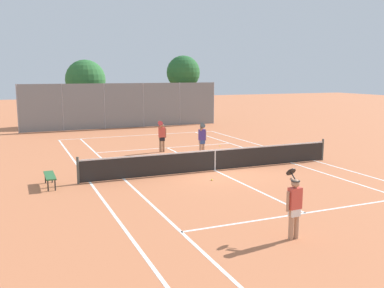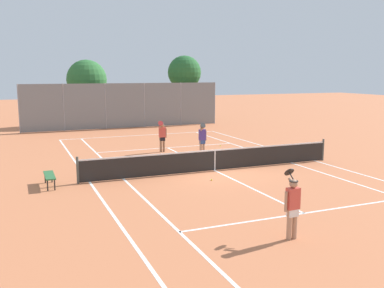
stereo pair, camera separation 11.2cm
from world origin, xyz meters
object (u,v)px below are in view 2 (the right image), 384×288
Objects in this scene: loose_tennis_ball_0 at (212,180)px; loose_tennis_ball_1 at (193,153)px; player_far_left at (162,135)px; player_far_right at (202,138)px; loose_tennis_ball_2 at (196,153)px; courtside_bench at (49,176)px; tennis_net at (215,159)px; player_near_side at (292,205)px; loose_tennis_ball_3 at (220,146)px; tree_behind_right at (185,74)px; tree_behind_left at (85,81)px.

loose_tennis_ball_0 is 1.00× the size of loose_tennis_ball_1.
player_far_left and player_far_right have the same top height.
loose_tennis_ball_0 is at bearing -107.00° from loose_tennis_ball_2.
loose_tennis_ball_1 is at bearing 114.67° from loose_tennis_ball_2.
player_far_left is 1.93m from loose_tennis_ball_1.
player_far_right reaches higher than loose_tennis_ball_0.
courtside_bench reaches higher than loose_tennis_ball_1.
loose_tennis_ball_0 is at bearing -14.32° from courtside_bench.
player_near_side is at bearing -101.29° from tennis_net.
player_near_side is at bearing -96.11° from loose_tennis_ball_0.
tennis_net is 6.76× the size of player_far_right.
player_far_left is (0.90, 13.20, 0.00)m from player_near_side.
tree_behind_right is at bearing 77.80° from loose_tennis_ball_3.
player_far_right is at bearing -108.22° from tree_behind_right.
loose_tennis_ball_3 is (2.15, 2.21, -0.89)m from player_far_right.
tree_behind_left reaches higher than loose_tennis_ball_0.
tree_behind_right reaches higher than loose_tennis_ball_1.
tree_behind_left is at bearing 101.63° from loose_tennis_ball_1.
loose_tennis_ball_3 is at bearing 61.26° from loose_tennis_ball_0.
player_far_left is 26.88× the size of loose_tennis_ball_2.
loose_tennis_ball_1 is 0.01× the size of tree_behind_left.
loose_tennis_ball_3 is at bearing 29.56° from courtside_bench.
player_far_left is at bearing 132.62° from player_far_right.
player_near_side is 26.88× the size of loose_tennis_ball_1.
player_near_side and player_far_right have the same top height.
loose_tennis_ball_3 is 11.61m from courtside_bench.
courtside_bench reaches higher than loose_tennis_ball_3.
player_near_side reaches higher than loose_tennis_ball_2.
loose_tennis_ball_0 is (-0.91, -1.60, -0.48)m from tennis_net.
loose_tennis_ball_0 is 1.00× the size of loose_tennis_ball_2.
loose_tennis_ball_3 is at bearing -68.42° from tree_behind_left.
tree_behind_left is (-5.58, 14.12, 3.63)m from loose_tennis_ball_3.
loose_tennis_ball_1 is at bearing 80.58° from tennis_net.
loose_tennis_ball_2 is 8.82m from courtside_bench.
player_far_right is 1.18× the size of courtside_bench.
player_near_side is at bearing -88.13° from tree_behind_left.
tree_behind_left is at bearing 91.87° from player_near_side.
player_near_side is at bearing -105.74° from tree_behind_right.
loose_tennis_ball_0 is at bearing -85.75° from tree_behind_left.
player_near_side is 12.25m from loose_tennis_ball_2.
tennis_net is at bearing 78.71° from player_near_side.
player_far_left is 2.40m from player_far_right.
tree_behind_left is at bearing 97.19° from tennis_net.
player_near_side is 11.71m from player_far_right.
courtside_bench is (-5.42, 7.92, -0.52)m from player_near_side.
tennis_net is 7.01m from courtside_bench.
tennis_net is 6.76× the size of player_near_side.
courtside_bench is (-7.71, -4.28, 0.38)m from loose_tennis_ball_1.
tree_behind_right reaches higher than loose_tennis_ball_0.
tree_behind_right is (12.82, 18.34, 3.83)m from courtside_bench.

